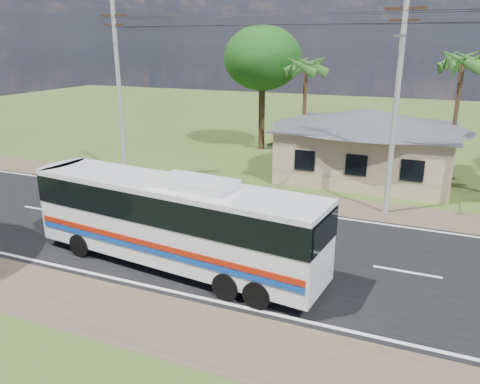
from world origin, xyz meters
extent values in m
plane|color=#374E1B|center=(0.00, 0.00, 0.00)|extent=(120.00, 120.00, 0.00)
cube|color=black|center=(0.00, 0.00, 0.01)|extent=(120.00, 10.00, 0.02)
cube|color=brown|center=(0.00, 6.50, 0.01)|extent=(120.00, 3.00, 0.01)
cube|color=brown|center=(0.00, -6.50, 0.01)|extent=(120.00, 3.00, 0.01)
cube|color=silver|center=(0.00, 4.70, 0.03)|extent=(120.00, 0.15, 0.01)
cube|color=silver|center=(0.00, -4.70, 0.03)|extent=(120.00, 0.15, 0.01)
cube|color=silver|center=(0.00, 0.00, 0.03)|extent=(120.00, 0.15, 0.01)
cube|color=tan|center=(1.00, 13.00, 1.60)|extent=(10.00, 8.00, 3.20)
cube|color=#4C4F54|center=(1.00, 13.00, 3.25)|extent=(10.60, 8.60, 0.10)
pyramid|color=#4C4F54|center=(1.00, 13.00, 4.40)|extent=(12.40, 10.00, 1.20)
cube|color=black|center=(-2.00, 8.98, 1.70)|extent=(1.20, 0.08, 1.20)
cube|color=black|center=(1.00, 8.98, 1.70)|extent=(1.20, 0.08, 1.20)
cube|color=black|center=(4.00, 8.98, 1.70)|extent=(1.20, 0.08, 1.20)
cylinder|color=#9E9E99|center=(-13.00, 6.50, 5.50)|extent=(0.26, 0.26, 11.00)
cube|color=#372314|center=(-13.00, 6.50, 9.80)|extent=(1.80, 0.12, 0.12)
cube|color=#372314|center=(-13.00, 6.50, 9.30)|extent=(1.40, 0.10, 0.10)
cylinder|color=#9E9E99|center=(3.00, 6.50, 5.50)|extent=(0.26, 0.26, 11.00)
cube|color=#372314|center=(3.00, 6.50, 9.80)|extent=(1.80, 0.12, 0.12)
cube|color=#372314|center=(3.00, 6.50, 9.30)|extent=(1.40, 0.10, 0.10)
cylinder|color=gray|center=(3.00, 5.50, 8.60)|extent=(0.08, 2.00, 0.08)
cube|color=gray|center=(3.00, 4.50, 8.60)|extent=(0.50, 0.18, 0.12)
cylinder|color=black|center=(-5.00, 6.50, 9.60)|extent=(16.00, 0.02, 0.02)
cylinder|color=#47301E|center=(6.00, 15.50, 3.75)|extent=(0.28, 0.28, 7.50)
cylinder|color=#47301E|center=(-4.00, 16.00, 3.50)|extent=(0.28, 0.28, 7.00)
cylinder|color=#47301E|center=(-8.00, 18.00, 2.97)|extent=(0.50, 0.50, 5.95)
ellipsoid|color=#113C10|center=(-8.00, 18.00, 7.15)|extent=(6.00, 6.00, 4.92)
cube|color=silver|center=(-3.87, -2.92, 1.92)|extent=(12.00, 3.77, 2.95)
cube|color=black|center=(-3.87, -2.92, 2.65)|extent=(12.05, 3.83, 1.08)
cube|color=black|center=(-9.73, -2.26, 2.31)|extent=(0.37, 2.26, 1.77)
cube|color=#971B09|center=(-4.01, -4.16, 1.38)|extent=(11.53, 1.34, 0.22)
cube|color=navy|center=(-4.01, -4.16, 1.13)|extent=(11.53, 1.34, 0.22)
cube|color=silver|center=(-2.89, -3.03, 3.54)|extent=(3.11, 1.89, 0.29)
cylinder|color=black|center=(-7.90, -3.60, 0.49)|extent=(1.02, 0.45, 0.98)
cylinder|color=black|center=(-7.65, -1.36, 0.49)|extent=(1.02, 0.45, 0.98)
cylinder|color=black|center=(-1.07, -4.38, 0.49)|extent=(1.02, 0.45, 0.98)
cylinder|color=black|center=(-0.81, -2.13, 0.49)|extent=(1.02, 0.45, 0.98)
cylinder|color=black|center=(0.11, -4.51, 0.49)|extent=(1.02, 0.45, 0.98)
cylinder|color=black|center=(0.36, -2.26, 0.49)|extent=(1.02, 0.45, 0.98)
camera|label=1|loc=(4.76, -17.20, 8.38)|focal=35.00mm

